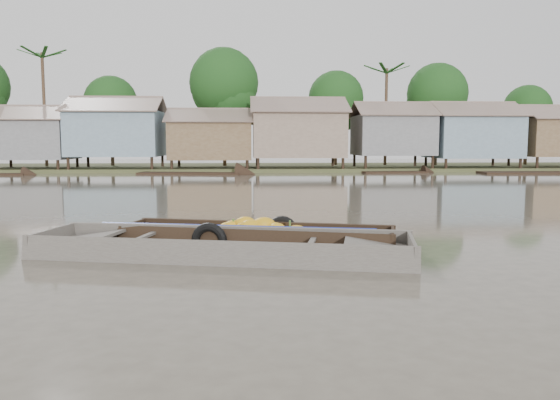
{
  "coord_description": "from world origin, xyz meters",
  "views": [
    {
      "loc": [
        -1.05,
        -10.47,
        2.06
      ],
      "look_at": [
        -0.38,
        1.48,
        0.8
      ],
      "focal_mm": 35.0,
      "sensor_mm": 36.0,
      "label": 1
    }
  ],
  "objects": [
    {
      "name": "riverbank",
      "position": [
        3.03,
        31.86,
        3.07
      ],
      "size": [
        120.0,
        12.47,
        10.22
      ],
      "color": "#384723",
      "rests_on": "ground"
    },
    {
      "name": "banana_boat",
      "position": [
        -0.99,
        0.51,
        0.16
      ],
      "size": [
        5.69,
        2.7,
        0.78
      ],
      "rotation": [
        0.0,
        0.0,
        -0.26
      ],
      "color": "black",
      "rests_on": "ground"
    },
    {
      "name": "viewer_boat",
      "position": [
        -1.53,
        -0.59,
        0.05
      ],
      "size": [
        7.12,
        3.21,
        0.56
      ],
      "rotation": [
        0.0,
        0.0,
        -0.21
      ],
      "color": "#48433D",
      "rests_on": "ground"
    },
    {
      "name": "ground",
      "position": [
        0.0,
        0.0,
        0.0
      ],
      "size": [
        120.0,
        120.0,
        0.0
      ],
      "primitive_type": "plane",
      "color": "#4F483C",
      "rests_on": "ground"
    },
    {
      "name": "distant_boats",
      "position": [
        9.17,
        23.78,
        -0.05
      ],
      "size": [
        47.58,
        14.31,
        0.35
      ],
      "color": "black",
      "rests_on": "ground"
    }
  ]
}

